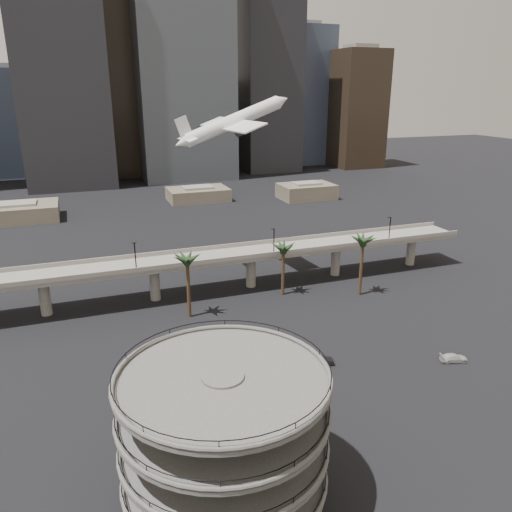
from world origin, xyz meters
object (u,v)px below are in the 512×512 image
object	(u,v)px
parking_ramp	(224,429)
car_c	(454,358)
airborne_jet	(233,122)
overpass	(204,262)
car_a	(305,367)
car_b	(321,361)

from	to	relation	value
parking_ramp	car_c	world-z (taller)	parking_ramp
airborne_jet	overpass	bearing A→B (deg)	-133.47
car_a	car_c	bearing A→B (deg)	-107.27
overpass	car_a	bearing A→B (deg)	-79.72
parking_ramp	airborne_jet	world-z (taller)	airborne_jet
parking_ramp	car_b	bearing A→B (deg)	43.99
overpass	car_a	distance (m)	38.82
parking_ramp	car_a	xyz separation A→B (m)	(19.83, 21.34, -9.03)
airborne_jet	car_c	xyz separation A→B (m)	(19.25, -59.91, -35.28)
car_c	overpass	bearing A→B (deg)	52.46
car_a	car_c	world-z (taller)	car_a
parking_ramp	overpass	size ratio (longest dim) A/B	0.17
airborne_jet	car_b	world-z (taller)	airborne_jet
overpass	car_a	world-z (taller)	overpass
car_b	overpass	bearing A→B (deg)	28.31
parking_ramp	car_a	world-z (taller)	parking_ramp
parking_ramp	car_b	world-z (taller)	parking_ramp
overpass	airborne_jet	world-z (taller)	airborne_jet
overpass	airborne_jet	size ratio (longest dim) A/B	4.22
airborne_jet	car_b	bearing A→B (deg)	-98.84
parking_ramp	overpass	xyz separation A→B (m)	(13.00, 59.00, -2.50)
overpass	car_c	world-z (taller)	overpass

